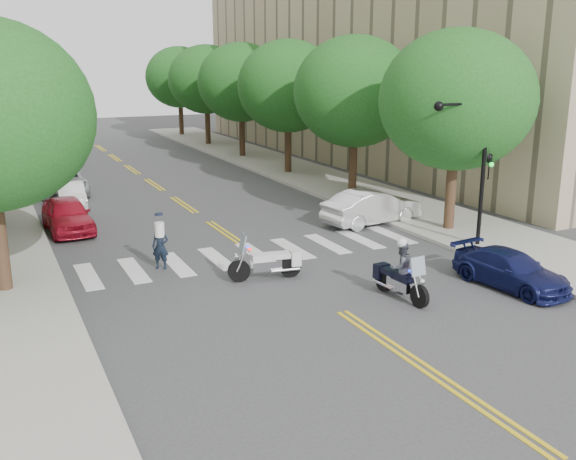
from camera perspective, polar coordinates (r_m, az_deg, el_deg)
ground at (r=19.00m, az=4.81°, el=-7.28°), size 140.00×140.00×0.00m
sidewalk_right at (r=42.08m, az=0.87°, el=5.20°), size 5.00×60.00×0.15m
building_right at (r=54.14m, az=15.57°, el=18.44°), size 26.00×44.00×22.00m
tree_r_0 at (r=27.67m, az=14.77°, el=11.10°), size 6.40×6.40×8.45m
tree_r_1 at (r=34.17m, az=5.95°, el=12.13°), size 6.40×6.40×8.45m
tree_r_2 at (r=41.20m, az=0.01°, el=12.66°), size 6.40×6.40×8.45m
tree_r_3 at (r=48.54m, az=-4.19°, el=12.96°), size 6.40×6.40×8.45m
tree_r_4 at (r=56.05m, az=-7.28°, el=13.13°), size 6.40×6.40×8.45m
tree_r_5 at (r=63.69m, az=-9.63°, el=13.24°), size 6.40×6.40×8.45m
traffic_signal_pole at (r=25.26m, az=16.26°, el=6.49°), size 2.82×0.42×6.00m
motorcycle_police at (r=20.03m, az=9.90°, el=-3.65°), size 0.85×2.39×1.94m
motorcycle_parked at (r=21.55m, az=-1.50°, el=-2.91°), size 2.52×0.83×1.63m
officer_standing at (r=22.94m, az=-11.27°, el=-1.45°), size 0.71×0.65×1.62m
convertible at (r=28.97m, az=7.48°, el=2.04°), size 4.89×2.28×1.55m
sedan_blue at (r=21.96m, az=19.20°, el=-3.36°), size 2.13×4.24×1.18m
parked_car_a at (r=29.00m, az=-19.03°, el=1.30°), size 1.96×4.45×1.49m
parked_car_b at (r=33.98m, az=-18.72°, el=2.97°), size 1.46×3.70×1.20m
parked_car_c at (r=37.24m, az=-19.41°, el=4.09°), size 2.44×5.23×1.45m
parked_car_d at (r=44.18m, az=-21.93°, el=5.46°), size 2.35×5.20×1.48m
parked_car_e at (r=47.06m, az=-21.25°, el=6.01°), size 1.83×4.22×1.42m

